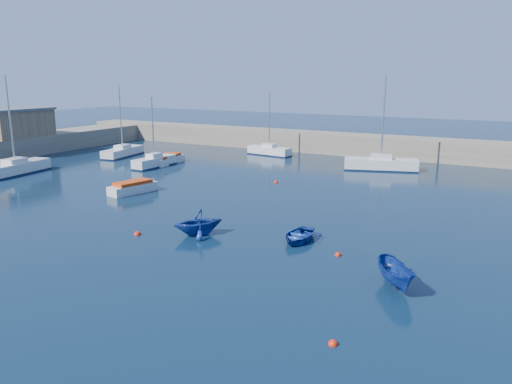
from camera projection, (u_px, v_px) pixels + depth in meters
The scene contains 17 objects.
ground at pixel (134, 280), 25.43m from camera, with size 220.00×220.00×0.00m, color #0C2136.
back_wall at pixel (380, 146), 64.35m from camera, with size 96.00×4.50×2.60m, color gray.
brick_shed_a at pixel (14, 124), 64.73m from camera, with size 6.00×8.00×3.40m, color #896E50.
sailboat_2 at pixel (15, 168), 52.57m from camera, with size 3.24×8.10×10.27m.
sailboat_3 at pixel (154, 161), 56.88m from camera, with size 1.76×5.89×7.85m.
sailboat_4 at pixel (123, 152), 64.37m from camera, with size 3.11×7.18×9.07m.
sailboat_5 at pixel (269, 151), 65.32m from camera, with size 6.16×2.46×7.97m.
sailboat_6 at pixel (381, 164), 54.94m from camera, with size 8.15×4.45×10.28m.
motorboat_1 at pixel (133, 187), 44.21m from camera, with size 2.44×4.62×1.08m.
motorboat_2 at pixel (166, 159), 59.00m from camera, with size 2.51×5.51×1.10m.
dinghy_center at pixel (299, 236), 31.35m from camera, with size 2.40×3.35×0.69m, color navy.
dinghy_left at pixel (198, 222), 32.45m from camera, with size 2.80×3.24×1.71m, color navy.
dinghy_right at pixel (396, 275), 24.37m from camera, with size 1.26×3.35×1.29m, color navy.
buoy_0 at pixel (137, 235), 32.65m from camera, with size 0.47×0.47×0.47m, color red.
buoy_1 at pixel (338, 255), 28.89m from camera, with size 0.40×0.40×0.40m, color #B3230D.
buoy_3 at pixel (276, 183), 48.60m from camera, with size 0.44×0.44×0.44m, color red.
buoy_5 at pixel (333, 345), 19.30m from camera, with size 0.39×0.39×0.39m, color red.
Camera 1 is at (16.95, -17.77, 10.15)m, focal length 35.00 mm.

